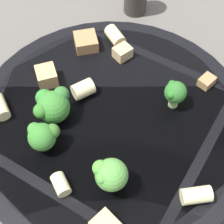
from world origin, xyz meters
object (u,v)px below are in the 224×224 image
at_px(pasta_bowl, 112,124).
at_px(chicken_chunk_3, 123,52).
at_px(broccoli_floret_2, 110,175).
at_px(broccoli_floret_0, 42,136).
at_px(rigatoni_2, 196,195).
at_px(chicken_chunk_0, 86,42).
at_px(rigatoni_4, 0,107).
at_px(rigatoni_3, 61,184).
at_px(rigatoni_0, 115,36).
at_px(rigatoni_1, 83,89).
at_px(chicken_chunk_1, 47,76).
at_px(broccoli_floret_1, 175,93).
at_px(broccoli_floret_3, 52,105).
at_px(chicken_chunk_2, 207,81).

xyz_separation_m(pasta_bowl, chicken_chunk_3, (-0.06, 0.06, 0.02)).
bearing_deg(broccoli_floret_2, broccoli_floret_0, -160.05).
xyz_separation_m(rigatoni_2, chicken_chunk_0, (-0.22, 0.03, -0.00)).
relative_size(rigatoni_2, chicken_chunk_0, 1.00).
height_order(broccoli_floret_0, broccoli_floret_2, broccoli_floret_2).
relative_size(broccoli_floret_0, rigatoni_4, 1.18).
bearing_deg(rigatoni_3, chicken_chunk_3, 124.04).
bearing_deg(pasta_bowl, rigatoni_3, -67.11).
distance_m(rigatoni_0, chicken_chunk_3, 0.03).
relative_size(rigatoni_1, chicken_chunk_0, 0.82).
height_order(rigatoni_4, chicken_chunk_1, chicken_chunk_1).
bearing_deg(broccoli_floret_1, broccoli_floret_0, -105.19).
bearing_deg(broccoli_floret_0, broccoli_floret_2, 19.95).
bearing_deg(pasta_bowl, rigatoni_1, -170.84).
height_order(chicken_chunk_0, chicken_chunk_1, chicken_chunk_1).
height_order(broccoli_floret_0, broccoli_floret_1, same).
bearing_deg(rigatoni_1, broccoli_floret_3, -80.15).
distance_m(broccoli_floret_0, broccoli_floret_3, 0.04).
bearing_deg(chicken_chunk_3, rigatoni_3, -55.96).
distance_m(rigatoni_0, rigatoni_4, 0.16).
xyz_separation_m(broccoli_floret_2, rigatoni_0, (-0.15, 0.12, -0.02)).
distance_m(broccoli_floret_2, chicken_chunk_1, 0.15).
xyz_separation_m(pasta_bowl, broccoli_floret_2, (0.06, -0.05, 0.04)).
bearing_deg(rigatoni_3, chicken_chunk_1, 154.99).
relative_size(broccoli_floret_0, broccoli_floret_1, 0.99).
relative_size(chicken_chunk_0, chicken_chunk_2, 1.55).
distance_m(rigatoni_0, rigatoni_3, 0.20).
distance_m(rigatoni_2, chicken_chunk_2, 0.14).
relative_size(pasta_bowl, broccoli_floret_0, 8.97).
height_order(rigatoni_3, chicken_chunk_2, rigatoni_3).
relative_size(pasta_bowl, broccoli_floret_2, 7.32).
xyz_separation_m(broccoli_floret_2, chicken_chunk_3, (-0.13, 0.11, -0.02)).
xyz_separation_m(broccoli_floret_0, broccoli_floret_2, (0.07, 0.03, 0.01)).
bearing_deg(broccoli_floret_3, chicken_chunk_0, 127.96).
bearing_deg(rigatoni_3, pasta_bowl, 112.89).
distance_m(rigatoni_1, rigatoni_4, 0.09).
relative_size(rigatoni_2, chicken_chunk_3, 1.40).
distance_m(chicken_chunk_0, chicken_chunk_2, 0.15).
bearing_deg(broccoli_floret_1, broccoli_floret_3, -118.97).
bearing_deg(rigatoni_2, chicken_chunk_1, -169.28).
bearing_deg(broccoli_floret_1, pasta_bowl, -111.88).
relative_size(pasta_bowl, rigatoni_4, 10.59).
relative_size(broccoli_floret_3, rigatoni_3, 2.09).
bearing_deg(broccoli_floret_2, rigatoni_3, -125.11).
bearing_deg(rigatoni_0, chicken_chunk_3, -18.07).
distance_m(broccoli_floret_0, rigatoni_4, 0.07).
bearing_deg(chicken_chunk_3, chicken_chunk_2, 29.42).
bearing_deg(broccoli_floret_3, rigatoni_0, 113.98).
xyz_separation_m(broccoli_floret_3, rigatoni_1, (-0.01, 0.04, -0.01)).
xyz_separation_m(broccoli_floret_2, chicken_chunk_0, (-0.16, 0.08, -0.02)).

